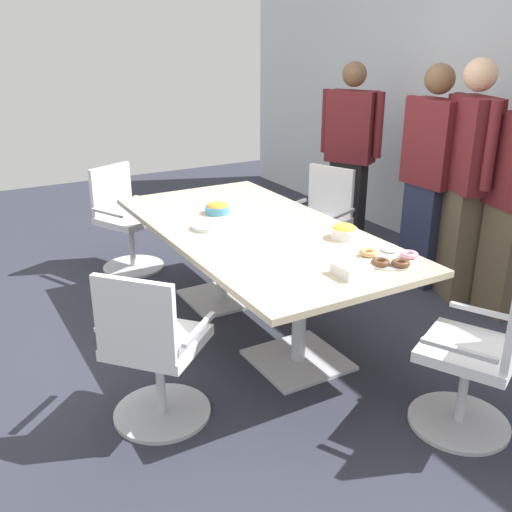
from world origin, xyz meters
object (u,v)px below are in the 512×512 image
at_px(office_chair_0, 478,362).
at_px(plate_stack, 207,227).
at_px(snack_bowl_chips_orange, 218,208).
at_px(snack_bowl_chips_yellow, 344,231).
at_px(person_standing_1, 429,175).
at_px(conference_table, 256,246).
at_px(office_chair_1, 320,227).
at_px(office_chair_2, 126,224).
at_px(office_chair_3, 154,356).
at_px(donut_platter, 389,257).
at_px(person_standing_2, 467,179).
at_px(napkin_pile, 352,269).
at_px(person_standing_0, 350,153).

bearing_deg(office_chair_0, plate_stack, 85.97).
height_order(snack_bowl_chips_orange, plate_stack, snack_bowl_chips_orange).
height_order(office_chair_0, snack_bowl_chips_yellow, office_chair_0).
bearing_deg(person_standing_1, conference_table, 88.79).
relative_size(office_chair_0, office_chair_1, 1.00).
xyz_separation_m(office_chair_2, office_chair_3, (2.24, -0.58, 0.00)).
height_order(conference_table, donut_platter, donut_platter).
relative_size(office_chair_1, office_chair_3, 1.00).
distance_m(office_chair_2, plate_stack, 1.46).
relative_size(person_standing_2, napkin_pile, 10.75).
relative_size(person_standing_1, plate_stack, 8.66).
bearing_deg(person_standing_2, person_standing_0, 20.12).
bearing_deg(napkin_pile, office_chair_1, 149.34).
bearing_deg(person_standing_2, office_chair_1, 53.26).
xyz_separation_m(conference_table, snack_bowl_chips_yellow, (0.45, 0.40, 0.17)).
distance_m(person_standing_1, snack_bowl_chips_yellow, 1.29).
xyz_separation_m(office_chair_2, napkin_pile, (2.53, 0.49, 0.38)).
height_order(office_chair_0, donut_platter, office_chair_0).
distance_m(office_chair_1, snack_bowl_chips_orange, 1.17).
height_order(snack_bowl_chips_yellow, donut_platter, snack_bowl_chips_yellow).
xyz_separation_m(office_chair_0, snack_bowl_chips_yellow, (-1.12, -0.03, 0.39)).
distance_m(snack_bowl_chips_yellow, snack_bowl_chips_orange, 1.02).
height_order(office_chair_3, napkin_pile, office_chair_3).
bearing_deg(person_standing_1, office_chair_0, 141.91).
xyz_separation_m(office_chair_3, person_standing_0, (-1.77, 2.66, 0.51)).
height_order(donut_platter, napkin_pile, napkin_pile).
distance_m(office_chair_0, person_standing_2, 1.84).
xyz_separation_m(office_chair_1, person_standing_1, (0.65, 0.58, 0.53)).
distance_m(conference_table, napkin_pile, 0.97).
height_order(office_chair_0, person_standing_1, person_standing_1).
height_order(person_standing_1, napkin_pile, person_standing_1).
xyz_separation_m(office_chair_2, snack_bowl_chips_yellow, (2.02, 0.83, 0.39)).
height_order(person_standing_1, donut_platter, person_standing_1).
height_order(office_chair_2, person_standing_0, person_standing_0).
distance_m(office_chair_0, office_chair_3, 1.69).
bearing_deg(plate_stack, napkin_pile, 17.42).
xyz_separation_m(office_chair_0, person_standing_1, (-1.58, 1.17, 0.53)).
relative_size(office_chair_1, person_standing_0, 0.52).
bearing_deg(snack_bowl_chips_yellow, person_standing_0, 140.90).
bearing_deg(office_chair_0, office_chair_2, 78.70).
height_order(person_standing_0, donut_platter, person_standing_0).
height_order(office_chair_2, person_standing_2, person_standing_2).
height_order(plate_stack, napkin_pile, napkin_pile).
relative_size(office_chair_2, person_standing_1, 0.51).
xyz_separation_m(office_chair_0, napkin_pile, (-0.61, -0.37, 0.38)).
bearing_deg(person_standing_2, snack_bowl_chips_yellow, 116.48).
bearing_deg(donut_platter, conference_table, -156.53).
bearing_deg(conference_table, napkin_pile, 3.65).
xyz_separation_m(office_chair_0, donut_platter, (-0.67, -0.04, 0.36)).
distance_m(office_chair_0, plate_stack, 1.91).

